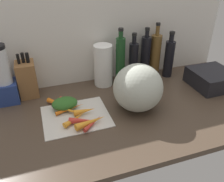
{
  "coord_description": "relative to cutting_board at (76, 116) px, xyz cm",
  "views": [
    {
      "loc": [
        -36.31,
        -95.64,
        71.86
      ],
      "look_at": [
        -2.82,
        2.59,
        10.44
      ],
      "focal_mm": 37.57,
      "sensor_mm": 36.0,
      "label": 1
    }
  ],
  "objects": [
    {
      "name": "cutting_board",
      "position": [
        0.0,
        0.0,
        0.0
      ],
      "size": [
        33.11,
        28.07,
        0.8
      ],
      "primitive_type": "cube",
      "color": "beige",
      "rests_on": "ground_plane"
    },
    {
      "name": "carrot_4",
      "position": [
        -1.96,
        5.29,
        1.41
      ],
      "size": [
        15.79,
        6.23,
        2.01
      ],
      "primitive_type": "cone",
      "rotation": [
        0.0,
        1.57,
        0.27
      ],
      "color": "orange",
      "rests_on": "cutting_board"
    },
    {
      "name": "carrot_1",
      "position": [
        1.63,
        -7.39,
        2.05
      ],
      "size": [
        12.78,
        6.91,
        3.31
      ],
      "primitive_type": "cone",
      "rotation": [
        0.0,
        1.57,
        -0.31
      ],
      "color": "red",
      "rests_on": "cutting_board"
    },
    {
      "name": "bottle_4",
      "position": [
        67.35,
        25.77,
        12.46
      ],
      "size": [
        6.23,
        6.23,
        30.2
      ],
      "color": "black",
      "rests_on": "ground_plane"
    },
    {
      "name": "carrot_6",
      "position": [
        -2.64,
        3.52,
        1.8
      ],
      "size": [
        12.22,
        13.51,
        2.8
      ],
      "primitive_type": "cone",
      "rotation": [
        0.0,
        1.57,
        -0.86
      ],
      "color": "orange",
      "rests_on": "cutting_board"
    },
    {
      "name": "paper_towel_roll",
      "position": [
        23.43,
        28.49,
        12.43
      ],
      "size": [
        11.3,
        11.3,
        25.65
      ],
      "primitive_type": "cylinder",
      "color": "white",
      "rests_on": "ground_plane"
    },
    {
      "name": "carrot_5",
      "position": [
        6.42,
        -9.97,
        1.41
      ],
      "size": [
        11.67,
        10.34,
        2.03
      ],
      "primitive_type": "cone",
      "rotation": [
        0.0,
        1.57,
        0.7
      ],
      "color": "red",
      "rests_on": "cutting_board"
    },
    {
      "name": "carrot_8",
      "position": [
        -1.62,
        -4.89,
        1.83
      ],
      "size": [
        12.16,
        9.1,
        2.85
      ],
      "primitive_type": "cone",
      "rotation": [
        0.0,
        1.57,
        0.56
      ],
      "color": "orange",
      "rests_on": "cutting_board"
    },
    {
      "name": "carrot_0",
      "position": [
        5.27,
        -9.82,
        2.17
      ],
      "size": [
        16.08,
        7.47,
        3.53
      ],
      "primitive_type": "cone",
      "rotation": [
        0.0,
        1.57,
        0.26
      ],
      "color": "orange",
      "rests_on": "cutting_board"
    },
    {
      "name": "carrot_7",
      "position": [
        -6.28,
        10.81,
        1.71
      ],
      "size": [
        13.11,
        14.27,
        2.62
      ],
      "primitive_type": "cone",
      "rotation": [
        0.0,
        1.57,
        -0.84
      ],
      "color": "orange",
      "rests_on": "cutting_board"
    },
    {
      "name": "bottle_1",
      "position": [
        43.2,
        28.4,
        12.63
      ],
      "size": [
        5.81,
        5.81,
        30.9
      ],
      "color": "black",
      "rests_on": "ground_plane"
    },
    {
      "name": "bottle_2",
      "position": [
        52.63,
        30.59,
        13.63
      ],
      "size": [
        6.24,
        6.24,
        32.67
      ],
      "color": "black",
      "rests_on": "ground_plane"
    },
    {
      "name": "ground_plane",
      "position": [
        22.74,
        -1.01,
        -1.9
      ],
      "size": [
        170.0,
        80.0,
        3.0
      ],
      "primitive_type": "cube",
      "color": "#47382B"
    },
    {
      "name": "carrot_2",
      "position": [
        4.6,
        0.02,
        2.07
      ],
      "size": [
        11.3,
        4.03,
        3.34
      ],
      "primitive_type": "cone",
      "rotation": [
        0.0,
        1.57,
        0.06
      ],
      "color": "orange",
      "rests_on": "cutting_board"
    },
    {
      "name": "wall_back",
      "position": [
        22.74,
        37.49,
        29.6
      ],
      "size": [
        170.0,
        3.0,
        60.0
      ],
      "primitive_type": "cube",
      "color": "silver",
      "rests_on": "ground_plane"
    },
    {
      "name": "bottle_3",
      "position": [
        60.24,
        31.42,
        13.73
      ],
      "size": [
        6.88,
        6.88,
        34.75
      ],
      "color": "brown",
      "rests_on": "ground_plane"
    },
    {
      "name": "carrot_greens_pile",
      "position": [
        -4.04,
        8.39,
        3.24
      ],
      "size": [
        13.42,
        10.32,
        5.68
      ],
      "primitive_type": "ellipsoid",
      "color": "#2D6023",
      "rests_on": "cutting_board"
    },
    {
      "name": "blender_appliance",
      "position": [
        -32.55,
        26.54,
        13.66
      ],
      "size": [
        11.95,
        11.95,
        32.62
      ],
      "color": "navy",
      "rests_on": "ground_plane"
    },
    {
      "name": "carrot_3",
      "position": [
        -1.47,
        11.18,
        1.97
      ],
      "size": [
        10.41,
        10.68,
        3.14
      ],
      "primitive_type": "cone",
      "rotation": [
        0.0,
        1.57,
        -0.81
      ],
      "color": "red",
      "rests_on": "cutting_board"
    },
    {
      "name": "dish_rack",
      "position": [
        85.9,
        4.76,
        4.6
      ],
      "size": [
        23.88,
        24.4,
        10.0
      ],
      "primitive_type": "cube",
      "color": "black",
      "rests_on": "ground_plane"
    },
    {
      "name": "winter_squash",
      "position": [
        32.43,
        -2.82,
        12.04
      ],
      "size": [
        25.6,
        25.3,
        24.88
      ],
      "primitive_type": "ellipsoid",
      "color": "#B2B7A8",
      "rests_on": "ground_plane"
    },
    {
      "name": "knife_block",
      "position": [
        -21.16,
        30.38,
        9.93
      ],
      "size": [
        10.12,
        12.95,
        25.66
      ],
      "color": "brown",
      "rests_on": "ground_plane"
    },
    {
      "name": "bottle_0",
      "position": [
        33.5,
        25.81,
        15.21
      ],
      "size": [
        5.67,
        5.67,
        35.4
      ],
      "color": "#19421E",
      "rests_on": "ground_plane"
    }
  ]
}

